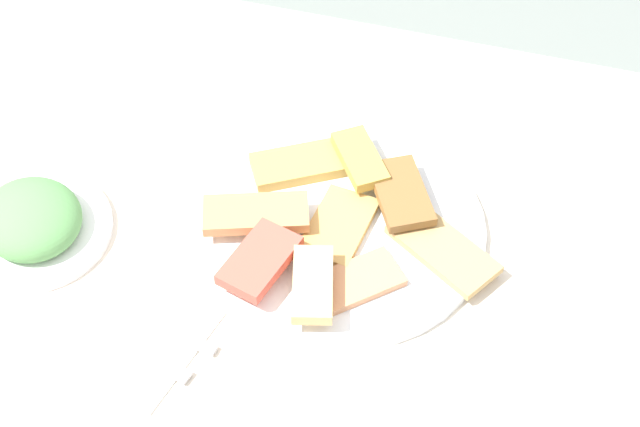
# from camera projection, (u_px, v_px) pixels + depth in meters

# --- Properties ---
(dining_table) EXTENTS (1.16, 0.80, 0.75)m
(dining_table) POSITION_uv_depth(u_px,v_px,m) (305.00, 268.00, 1.28)
(dining_table) COLOR silver
(dining_table) RESTS_ON ground_plane
(pide_platter) EXTENTS (0.37, 0.35, 0.05)m
(pide_platter) POSITION_uv_depth(u_px,v_px,m) (341.00, 226.00, 1.20)
(pide_platter) COLOR white
(pide_platter) RESTS_ON dining_table
(salad_plate_greens) EXTENTS (0.19, 0.19, 0.06)m
(salad_plate_greens) POSITION_uv_depth(u_px,v_px,m) (32.00, 222.00, 1.19)
(salad_plate_greens) COLOR white
(salad_plate_greens) RESTS_ON dining_table
(paper_napkin) EXTENTS (0.18, 0.18, 0.00)m
(paper_napkin) POSITION_uv_depth(u_px,v_px,m) (135.00, 335.00, 1.11)
(paper_napkin) COLOR white
(paper_napkin) RESTS_ON dining_table
(fork) EXTENTS (0.20, 0.05, 0.00)m
(fork) POSITION_uv_depth(u_px,v_px,m) (140.00, 320.00, 1.12)
(fork) COLOR silver
(fork) RESTS_ON paper_napkin
(spoon) EXTENTS (0.16, 0.06, 0.00)m
(spoon) POSITION_uv_depth(u_px,v_px,m) (128.00, 346.00, 1.10)
(spoon) COLOR silver
(spoon) RESTS_ON paper_napkin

